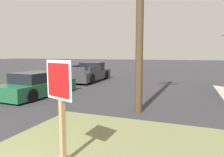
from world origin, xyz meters
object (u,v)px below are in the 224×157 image
(stop_sign, at_px, (61,115))
(manhole_cover, at_px, (46,143))
(parked_sedan_green, at_px, (37,85))
(pickup_truck_charcoal, at_px, (89,73))

(stop_sign, xyz_separation_m, manhole_cover, (-0.98, 0.72, -1.02))
(manhole_cover, relative_size, parked_sedan_green, 0.16)
(stop_sign, distance_m, pickup_truck_charcoal, 12.90)
(stop_sign, relative_size, parked_sedan_green, 0.45)
(pickup_truck_charcoal, bearing_deg, parked_sedan_green, -87.56)
(manhole_cover, distance_m, pickup_truck_charcoal, 11.86)
(parked_sedan_green, bearing_deg, manhole_cover, -47.32)
(stop_sign, relative_size, pickup_truck_charcoal, 0.37)
(stop_sign, relative_size, manhole_cover, 2.83)
(stop_sign, bearing_deg, parked_sedan_green, 134.46)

